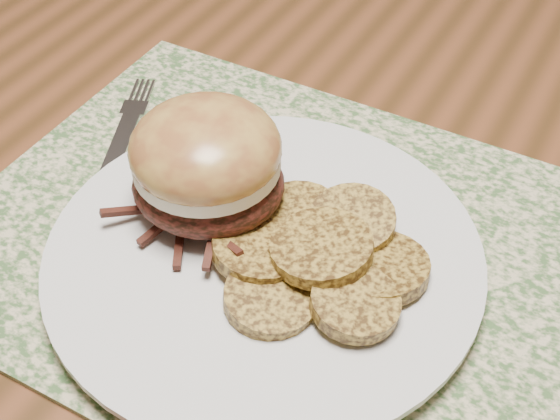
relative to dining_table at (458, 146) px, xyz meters
The scene contains 6 objects.
dining_table is the anchor object (origin of this frame).
placemat 0.27m from the dining_table, 97.33° to the right, with size 0.45×0.33×0.00m, color #3C5D30.
dinner_plate 0.30m from the dining_table, 99.13° to the right, with size 0.26×0.26×0.02m, color silver.
pork_sandwich 0.31m from the dining_table, 110.19° to the right, with size 0.11×0.11×0.08m.
roasted_potatoes 0.29m from the dining_table, 91.82° to the right, with size 0.14×0.14×0.03m.
fork 0.31m from the dining_table, 131.87° to the right, with size 0.08×0.16×0.00m.
Camera 1 is at (0.12, -0.57, 1.13)m, focal length 50.00 mm.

